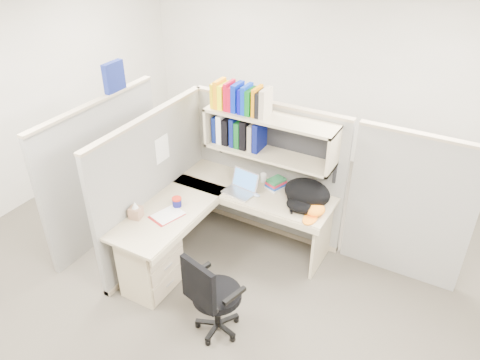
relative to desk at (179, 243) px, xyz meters
The scene contains 14 objects.
ground 0.66m from the desk, 35.01° to the left, with size 6.00×6.00×0.00m, color #343028.
room_shell 1.28m from the desk, 35.01° to the left, with size 6.00×6.00×6.00m.
cubicle 0.88m from the desk, 86.86° to the left, with size 3.79×1.84×1.95m.
desk is the anchor object (origin of this frame).
laptop 0.88m from the desk, 67.63° to the left, with size 0.33×0.33×0.23m, color #AFB0B4, non-canonical shape.
backpack 1.36m from the desk, 39.14° to the left, with size 0.48×0.37×0.28m, color black, non-canonical shape.
orange_cap 1.41m from the desk, 33.76° to the left, with size 0.21×0.25×0.12m, color orange, non-canonical shape.
snack_canister 0.42m from the desk, 124.78° to the left, with size 0.10×0.10×0.10m.
tissue_box 0.56m from the desk, 157.61° to the right, with size 0.11×0.11×0.18m, color #9B7458, non-canonical shape.
mouse 0.95m from the desk, 57.17° to the left, with size 0.08×0.05×0.03m, color #96A8D4.
paper_cup 1.19m from the desk, 68.59° to the left, with size 0.07×0.07×0.10m, color silver.
book_stack 1.23m from the desk, 59.80° to the left, with size 0.16×0.21×0.10m, color gray, non-canonical shape.
loose_paper 0.32m from the desk, 165.97° to the left, with size 0.22×0.29×0.00m, color white, non-canonical shape.
task_chair 0.85m from the desk, 33.35° to the right, with size 0.53×0.49×0.93m.
Camera 1 is at (1.93, -3.20, 3.48)m, focal length 35.00 mm.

